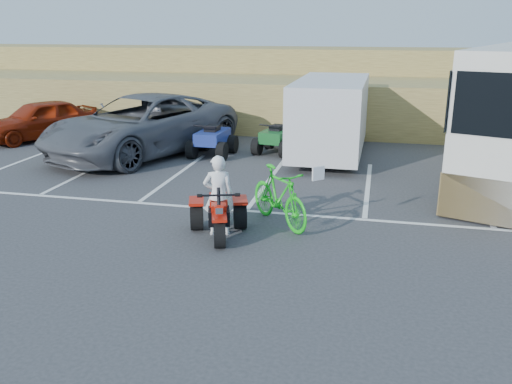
% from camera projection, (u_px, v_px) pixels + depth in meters
% --- Properties ---
extents(ground, '(100.00, 100.00, 0.00)m').
position_uv_depth(ground, '(216.00, 251.00, 10.31)').
color(ground, '#333336').
rests_on(ground, ground).
extents(parking_stripes, '(28.00, 5.16, 0.01)m').
position_uv_depth(parking_stripes, '(294.00, 193.00, 13.91)').
color(parking_stripes, white).
rests_on(parking_stripes, ground).
extents(grass_embankment, '(40.00, 8.50, 3.10)m').
position_uv_depth(grass_embankment, '(315.00, 88.00, 24.32)').
color(grass_embankment, olive).
rests_on(grass_embankment, ground).
extents(red_trike_atv, '(1.64, 1.90, 1.05)m').
position_uv_depth(red_trike_atv, '(219.00, 236.00, 11.03)').
color(red_trike_atv, '#B3180A').
rests_on(red_trike_atv, ground).
extents(rider, '(0.70, 0.56, 1.66)m').
position_uv_depth(rider, '(218.00, 195.00, 10.93)').
color(rider, white).
rests_on(rider, ground).
extents(green_dirt_bike, '(1.85, 1.95, 1.26)m').
position_uv_depth(green_dirt_bike, '(279.00, 196.00, 11.52)').
color(green_dirt_bike, '#14BF19').
rests_on(green_dirt_bike, ground).
extents(grey_pickup, '(5.61, 7.70, 1.94)m').
position_uv_depth(grey_pickup, '(142.00, 125.00, 17.84)').
color(grey_pickup, '#4F5157').
rests_on(grey_pickup, ground).
extents(red_car, '(3.68, 4.58, 1.47)m').
position_uv_depth(red_car, '(40.00, 120.00, 20.33)').
color(red_car, maroon).
rests_on(red_car, ground).
extents(cargo_trailer, '(2.18, 5.34, 2.48)m').
position_uv_depth(cargo_trailer, '(330.00, 115.00, 17.43)').
color(cargo_trailer, silver).
rests_on(cargo_trailer, ground).
extents(quad_atv_blue, '(1.34, 1.76, 1.11)m').
position_uv_depth(quad_atv_blue, '(213.00, 155.00, 17.92)').
color(quad_atv_blue, navy).
rests_on(quad_atv_blue, ground).
extents(quad_atv_green, '(1.49, 1.82, 1.06)m').
position_uv_depth(quad_atv_green, '(277.00, 153.00, 18.28)').
color(quad_atv_green, '#12521F').
rests_on(quad_atv_green, ground).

